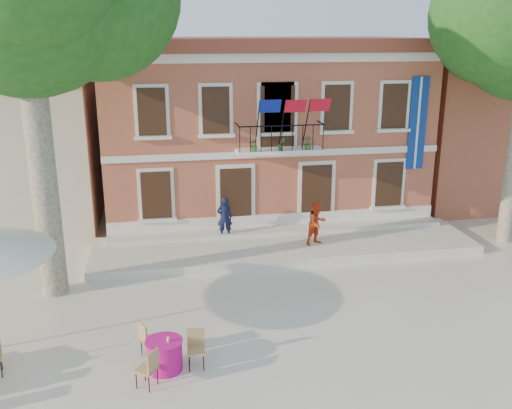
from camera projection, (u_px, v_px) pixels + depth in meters
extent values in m
plane|color=beige|center=(252.00, 309.00, 16.64)|extent=(90.00, 90.00, 0.00)
cube|color=#AE5F3F|center=(258.00, 131.00, 25.37)|extent=(13.00, 8.00, 7.00)
cube|color=brown|center=(258.00, 44.00, 24.28)|extent=(13.50, 8.50, 0.50)
cube|color=silver|center=(278.00, 57.00, 20.67)|extent=(13.30, 0.35, 0.35)
cube|color=silver|center=(279.00, 151.00, 21.18)|extent=(3.20, 0.90, 0.15)
cube|color=black|center=(282.00, 126.00, 20.51)|extent=(3.20, 0.04, 0.04)
cube|color=navy|center=(418.00, 124.00, 22.25)|extent=(0.70, 0.05, 3.60)
cube|color=navy|center=(259.00, 107.00, 19.81)|extent=(0.76, 0.27, 0.47)
cube|color=red|center=(285.00, 106.00, 19.96)|extent=(0.76, 0.29, 0.47)
cube|color=red|center=(309.00, 105.00, 20.11)|extent=(0.76, 0.27, 0.47)
imported|color=#26591E|center=(254.00, 145.00, 20.64)|extent=(0.43, 0.37, 0.48)
imported|color=#26591E|center=(281.00, 144.00, 20.81)|extent=(0.26, 0.21, 0.48)
imported|color=#26591E|center=(308.00, 143.00, 20.97)|extent=(0.27, 0.27, 0.48)
cube|color=#AE5F3F|center=(491.00, 131.00, 28.46)|extent=(9.00, 9.00, 6.00)
cube|color=brown|center=(499.00, 65.00, 27.53)|extent=(9.40, 9.40, 0.40)
cube|color=silver|center=(285.00, 246.00, 21.08)|extent=(14.00, 3.40, 0.30)
cylinder|color=#A59E84|center=(43.00, 171.00, 16.57)|extent=(0.77, 0.77, 7.73)
imported|color=black|center=(225.00, 217.00, 21.33)|extent=(0.60, 0.41, 1.57)
imported|color=#E3421A|center=(317.00, 223.00, 20.65)|extent=(0.95, 0.86, 1.60)
cylinder|color=#D01387|center=(165.00, 356.00, 13.55)|extent=(0.84, 0.84, 0.75)
cylinder|color=#D01387|center=(164.00, 341.00, 13.43)|extent=(0.90, 0.90, 0.02)
cube|color=tan|center=(150.00, 339.00, 14.10)|extent=(0.56, 0.56, 0.95)
cube|color=tan|center=(146.00, 368.00, 12.86)|extent=(0.58, 0.58, 0.95)
cube|color=tan|center=(196.00, 350.00, 13.60)|extent=(0.45, 0.45, 0.95)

